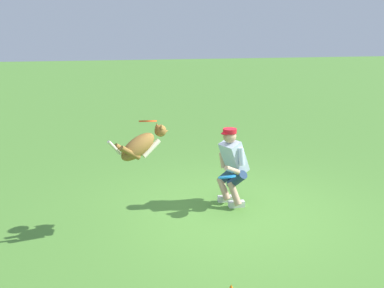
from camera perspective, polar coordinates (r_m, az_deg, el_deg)
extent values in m
plane|color=#508834|center=(7.17, 4.95, -8.88)|extent=(60.00, 60.00, 0.00)
cube|color=silver|center=(7.62, 4.28, -6.93)|extent=(0.26, 0.10, 0.10)
cylinder|color=tan|center=(7.52, 4.02, -5.68)|extent=(0.23, 0.33, 0.37)
cylinder|color=navy|center=(7.47, 4.51, -4.01)|extent=(0.31, 0.43, 0.37)
cube|color=silver|center=(7.43, 5.67, -7.58)|extent=(0.26, 0.10, 0.10)
cylinder|color=tan|center=(7.32, 5.41, -6.30)|extent=(0.23, 0.33, 0.37)
cylinder|color=navy|center=(7.30, 5.71, -4.51)|extent=(0.31, 0.43, 0.37)
cube|color=silver|center=(7.29, 5.34, -1.65)|extent=(0.51, 0.48, 0.58)
cylinder|color=silver|center=(7.41, 4.23, -0.87)|extent=(0.14, 0.16, 0.29)
cylinder|color=silver|center=(7.12, 6.28, -1.60)|extent=(0.14, 0.16, 0.29)
cylinder|color=tan|center=(7.03, 5.12, -3.32)|extent=(0.29, 0.19, 0.19)
cylinder|color=tan|center=(7.45, 3.87, -2.07)|extent=(0.13, 0.16, 0.27)
sphere|color=tan|center=(7.13, 4.80, 0.98)|extent=(0.21, 0.21, 0.21)
cylinder|color=red|center=(7.11, 4.82, 1.68)|extent=(0.22, 0.22, 0.07)
cylinder|color=red|center=(7.06, 4.19, 1.33)|extent=(0.12, 0.12, 0.02)
ellipsoid|color=olive|center=(6.21, -6.89, -0.35)|extent=(0.67, 0.52, 0.48)
ellipsoid|color=beige|center=(6.29, -5.68, -0.33)|extent=(0.13, 0.18, 0.15)
sphere|color=olive|center=(6.37, -4.03, 1.69)|extent=(0.17, 0.17, 0.17)
cone|color=olive|center=(6.43, -3.37, 1.64)|extent=(0.12, 0.12, 0.09)
cone|color=olive|center=(6.30, -3.90, 2.23)|extent=(0.06, 0.06, 0.07)
cone|color=olive|center=(6.39, -4.47, 2.40)|extent=(0.06, 0.06, 0.07)
cylinder|color=beige|center=(6.24, -5.19, -0.57)|extent=(0.30, 0.21, 0.24)
cylinder|color=beige|center=(6.37, -5.95, -0.28)|extent=(0.30, 0.21, 0.24)
cylinder|color=olive|center=(6.07, -7.84, -1.12)|extent=(0.30, 0.21, 0.24)
cylinder|color=olive|center=(6.20, -8.58, -0.81)|extent=(0.30, 0.21, 0.24)
cylinder|color=beige|center=(6.02, -9.82, -0.47)|extent=(0.20, 0.14, 0.23)
cylinder|color=#ED4C1D|center=(6.28, -5.64, 2.91)|extent=(0.35, 0.35, 0.09)
cylinder|color=#208BE2|center=(6.97, 4.45, -4.17)|extent=(0.38, 0.37, 0.13)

